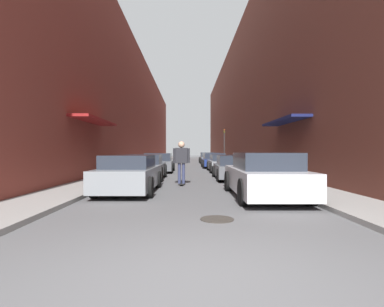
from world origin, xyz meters
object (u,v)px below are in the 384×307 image
Objects in this scene: parked_car_left_0 at (130,174)px; parked_car_right_4 at (211,159)px; parked_car_right_0 at (264,176)px; parked_car_right_1 at (233,168)px; parked_car_left_2 at (159,163)px; manhole_cover at (217,219)px; parked_car_left_1 at (145,167)px; parked_car_right_3 at (214,161)px; traffic_light at (224,142)px; parked_car_right_2 at (222,163)px; parked_car_right_5 at (207,158)px; skateboarder at (181,158)px.

parked_car_right_4 is (4.39, 20.77, -0.02)m from parked_car_left_0.
parked_car_right_1 is at bearing 90.49° from parked_car_right_0.
parked_car_left_2 is 14.53m from manhole_cover.
parked_car_left_1 reaches higher than parked_car_right_3.
parked_car_left_1 is 1.10× the size of traffic_light.
parked_car_left_2 is 13.65m from traffic_light.
parked_car_right_0 is at bearing -90.34° from parked_car_right_2.
parked_car_right_2 is at bearing 82.95° from manhole_cover.
parked_car_left_0 is 0.86× the size of parked_car_right_4.
parked_car_right_1 is 1.07× the size of parked_car_right_5.
parked_car_left_1 is 18.70m from traffic_light.
skateboarder is (1.73, 2.20, 0.51)m from parked_car_left_0.
traffic_light is (5.98, 12.14, 1.79)m from parked_car_left_2.
skateboarder is 2.62× the size of manhole_cover.
parked_car_left_1 is 16.66m from parked_car_right_4.
parked_car_right_1 is at bearing -91.22° from parked_car_right_2.
skateboarder reaches higher than parked_car_left_0.
traffic_light is (5.99, 22.32, 1.78)m from parked_car_left_0.
parked_car_right_0 is at bearing -15.10° from parked_car_left_0.
parked_car_left_1 is 0.98× the size of parked_car_left_2.
skateboarder reaches higher than parked_car_left_2.
parked_car_right_3 is at bearing -104.12° from traffic_light.
parked_car_right_5 is (0.06, 21.07, 0.03)m from parked_car_right_1.
parked_car_right_1 is 21.07m from parked_car_right_5.
parked_car_right_4 is at bearing 67.53° from parked_car_left_2.
parked_car_right_5 is 5.71× the size of manhole_cover.
parked_car_right_0 is 1.25× the size of traffic_light.
parked_car_right_1 is 15.98m from parked_car_right_4.
parked_car_left_0 is 1.11× the size of traffic_light.
parked_car_right_5 reaches higher than parked_car_right_2.
parked_car_right_1 is at bearing 45.51° from skateboarder.
traffic_light reaches higher than parked_car_left_1.
parked_car_left_0 is 1.03× the size of parked_car_right_5.
parked_car_right_5 is (0.01, 27.03, -0.06)m from parked_car_right_0.
parked_car_left_2 reaches higher than parked_car_right_1.
parked_car_left_0 is at bearing -105.02° from traffic_light.
parked_car_left_2 is at bearing -129.14° from parked_car_right_3.
parked_car_left_1 is (-0.14, 4.74, -0.01)m from parked_car_left_0.
parked_car_right_3 is at bearing 91.83° from parked_car_right_2.
traffic_light reaches higher than parked_car_right_3.
traffic_light is (1.74, 6.93, 1.80)m from parked_car_right_3.
parked_car_right_4 is (0.11, 15.98, 0.03)m from parked_car_right_1.
parked_car_right_3 is (4.24, 15.38, -0.02)m from parked_car_left_0.
parked_car_right_1 is at bearing 48.25° from parked_car_left_0.
parked_car_right_0 is at bearing -89.68° from parked_car_right_3.
parked_car_right_1 is at bearing -90.16° from parked_car_right_5.
parked_car_right_1 is 6.12× the size of manhole_cover.
parked_car_left_2 is at bearing -105.44° from parked_car_right_5.
skateboarder is 20.60m from traffic_light.
parked_car_right_3 is at bearing 50.86° from parked_car_left_2.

